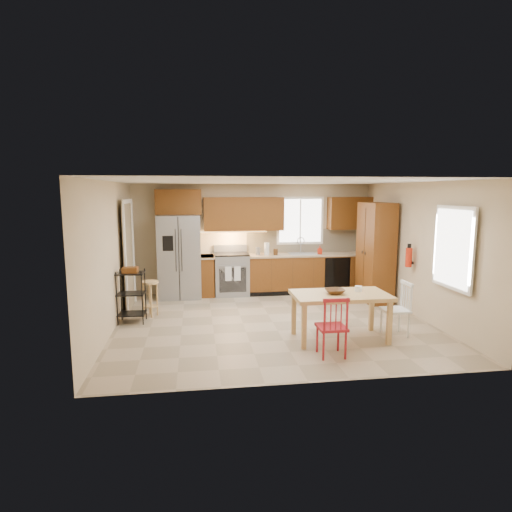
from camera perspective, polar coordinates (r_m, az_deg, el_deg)
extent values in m
plane|color=tan|center=(7.80, 2.22, -8.79)|extent=(5.50, 5.50, 0.00)
cube|color=silver|center=(7.44, 2.33, 9.91)|extent=(5.50, 5.00, 0.02)
cube|color=#CCB793|center=(9.97, -0.32, 2.40)|extent=(5.50, 0.02, 2.50)
cube|color=#CCB793|center=(5.12, 7.33, -3.67)|extent=(5.50, 0.02, 2.50)
cube|color=#CCB793|center=(7.53, -18.79, -0.11)|extent=(0.02, 5.00, 2.50)
cube|color=#CCB793|center=(8.45, 20.94, 0.70)|extent=(0.02, 5.00, 2.50)
cube|color=gray|center=(9.55, -10.16, -0.07)|extent=(0.92, 0.75, 1.82)
cube|color=gray|center=(9.72, -3.28, -2.50)|extent=(0.76, 0.63, 0.92)
cube|color=brown|center=(9.70, -6.52, -2.61)|extent=(0.30, 0.60, 0.90)
cube|color=brown|center=(10.05, 7.23, -2.23)|extent=(2.92, 0.60, 0.90)
cube|color=black|center=(9.94, 10.79, -2.44)|extent=(0.60, 0.02, 0.78)
cube|color=beige|center=(10.21, 6.89, 2.06)|extent=(2.92, 0.03, 0.55)
cube|color=#5C310F|center=(9.65, -10.31, 7.11)|extent=(1.00, 0.35, 0.55)
cube|color=#5C310F|center=(9.72, -1.64, 5.63)|extent=(1.80, 0.35, 0.75)
cube|color=#5C310F|center=(10.30, 12.38, 5.61)|extent=(1.00, 0.35, 0.75)
cube|color=white|center=(10.12, 5.90, 4.72)|extent=(1.12, 0.04, 1.12)
cube|color=gray|center=(9.93, 6.22, 0.06)|extent=(0.62, 0.46, 0.16)
cube|color=#FFBF66|center=(9.69, -3.38, 3.27)|extent=(1.60, 0.30, 0.01)
imported|color=red|center=(9.92, 8.50, 0.79)|extent=(0.09, 0.09, 0.19)
cylinder|color=silver|center=(9.69, 1.43, 0.96)|extent=(0.12, 0.12, 0.28)
cylinder|color=gray|center=(9.66, 0.26, 0.64)|extent=(0.11, 0.11, 0.18)
cylinder|color=#472B13|center=(9.70, 2.63, 0.55)|extent=(0.10, 0.10, 0.14)
cube|color=brown|center=(9.40, 15.64, 0.47)|extent=(0.50, 0.95, 2.10)
cylinder|color=red|center=(8.55, 19.70, -0.17)|extent=(0.12, 0.12, 0.36)
cube|color=white|center=(7.42, 24.83, 0.99)|extent=(0.04, 1.02, 1.32)
cube|color=#8C7A59|center=(8.81, -16.68, -0.11)|extent=(0.04, 0.95, 2.10)
imported|color=#472B13|center=(6.83, 10.47, -5.01)|extent=(0.30, 0.30, 0.07)
cylinder|color=silver|center=(7.05, 13.48, -4.44)|extent=(0.11, 0.11, 0.12)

